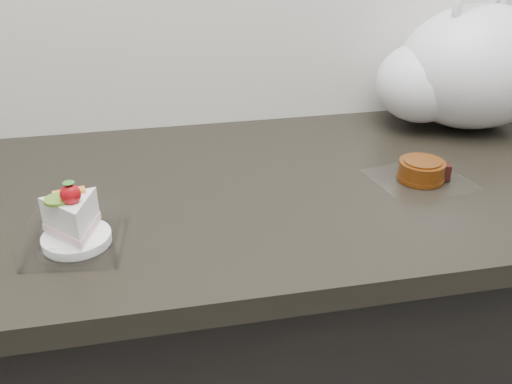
% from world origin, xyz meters
% --- Properties ---
extents(counter, '(2.04, 0.64, 0.90)m').
position_xyz_m(counter, '(0.00, 1.69, 0.45)').
color(counter, black).
rests_on(counter, ground).
extents(cake_tray, '(0.15, 0.15, 0.11)m').
position_xyz_m(cake_tray, '(-0.32, 1.55, 0.93)').
color(cake_tray, white).
rests_on(cake_tray, counter).
extents(mooncake_wrap, '(0.19, 0.18, 0.04)m').
position_xyz_m(mooncake_wrap, '(0.28, 1.64, 0.92)').
color(mooncake_wrap, white).
rests_on(mooncake_wrap, counter).
extents(plastic_bag, '(0.42, 0.31, 0.32)m').
position_xyz_m(plastic_bag, '(0.48, 1.88, 1.03)').
color(plastic_bag, white).
rests_on(plastic_bag, counter).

